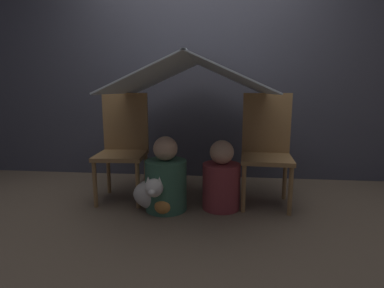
% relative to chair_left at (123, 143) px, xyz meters
% --- Properties ---
extents(ground_plane, '(8.80, 8.80, 0.00)m').
position_rel_chair_left_xyz_m(ground_plane, '(0.65, -0.23, -0.52)').
color(ground_plane, brown).
extents(wall_back, '(7.00, 0.05, 2.50)m').
position_rel_chair_left_xyz_m(wall_back, '(0.65, 0.78, 0.73)').
color(wall_back, '#3D3D47').
rests_on(wall_back, ground_plane).
extents(chair_left, '(0.45, 0.45, 0.98)m').
position_rel_chair_left_xyz_m(chair_left, '(0.00, 0.00, 0.00)').
color(chair_left, olive).
rests_on(chair_left, ground_plane).
extents(chair_right, '(0.46, 0.46, 0.98)m').
position_rel_chair_left_xyz_m(chair_right, '(1.30, -0.00, 0.00)').
color(chair_right, olive).
rests_on(chair_right, ground_plane).
extents(sheet_canopy, '(1.29, 1.14, 0.30)m').
position_rel_chair_left_xyz_m(sheet_canopy, '(0.65, -0.09, 0.61)').
color(sheet_canopy, silver).
extents(person_front, '(0.35, 0.35, 0.63)m').
position_rel_chair_left_xyz_m(person_front, '(0.45, -0.27, -0.26)').
color(person_front, '#38664C').
rests_on(person_front, ground_plane).
extents(person_second, '(0.32, 0.32, 0.59)m').
position_rel_chair_left_xyz_m(person_second, '(0.91, -0.19, -0.27)').
color(person_second, maroon).
rests_on(person_second, ground_plane).
extents(dog, '(0.43, 0.38, 0.34)m').
position_rel_chair_left_xyz_m(dog, '(0.39, -0.31, -0.37)').
color(dog, silver).
rests_on(dog, ground_plane).
extents(plush_toy, '(0.17, 0.17, 0.26)m').
position_rel_chair_left_xyz_m(plush_toy, '(0.45, -0.38, -0.41)').
color(plush_toy, '#D88C3F').
rests_on(plush_toy, ground_plane).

